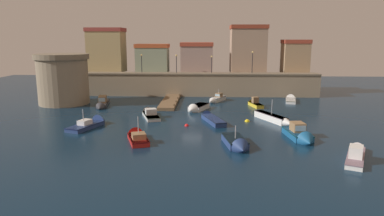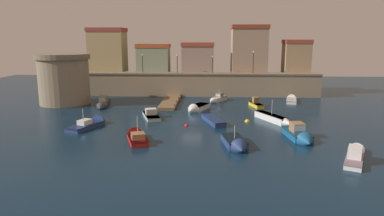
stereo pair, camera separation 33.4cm
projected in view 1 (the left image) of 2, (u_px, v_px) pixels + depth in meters
name	position (u px, v px, depth m)	size (l,w,h in m)	color
ground_plane	(192.00, 120.00, 43.93)	(107.34, 107.34, 0.00)	#0C2338
quay_wall	(197.00, 84.00, 62.42)	(43.30, 3.11, 4.15)	gray
old_town_backdrop	(194.00, 53.00, 65.22)	(41.28, 6.20, 8.75)	tan
fortress_tower	(63.00, 79.00, 54.32)	(8.36, 8.36, 7.86)	gray
pier_dock	(170.00, 102.00, 55.48)	(2.48, 12.46, 0.70)	brown
quay_lamp_0	(142.00, 60.00, 62.02)	(0.32, 0.32, 3.31)	black
quay_lamp_1	(176.00, 61.00, 61.75)	(0.32, 0.32, 3.25)	black
quay_lamp_2	(212.00, 61.00, 61.49)	(0.32, 0.32, 3.07)	black
quay_lamp_3	(252.00, 59.00, 61.08)	(0.32, 0.32, 3.86)	black
moored_boat_0	(216.00, 99.00, 56.73)	(3.36, 5.10, 2.25)	silver
moored_boat_1	(237.00, 144.00, 32.77)	(2.63, 5.25, 2.48)	navy
moored_boat_2	(150.00, 113.00, 46.27)	(3.53, 6.55, 1.76)	silver
moored_boat_3	(102.00, 104.00, 52.75)	(2.61, 7.04, 1.96)	#333338
moored_boat_4	(210.00, 118.00, 43.63)	(3.49, 6.96, 1.34)	navy
moored_boat_5	(254.00, 103.00, 53.06)	(2.23, 4.65, 1.73)	gold
moored_boat_6	(274.00, 118.00, 42.85)	(4.13, 6.87, 2.84)	white
moored_boat_7	(92.00, 123.00, 40.99)	(3.80, 6.36, 2.96)	navy
moored_boat_8	(291.00, 99.00, 57.54)	(2.70, 5.82, 1.44)	white
moored_boat_9	(137.00, 137.00, 35.35)	(3.26, 5.35, 3.24)	red
moored_boat_10	(301.00, 135.00, 35.28)	(2.49, 5.73, 2.16)	#195689
moored_boat_11	(356.00, 153.00, 30.06)	(4.10, 6.77, 1.81)	white
moored_boat_12	(196.00, 108.00, 49.59)	(3.53, 5.30, 1.64)	silver
mooring_buoy_0	(187.00, 126.00, 40.98)	(0.51, 0.51, 0.51)	red
mooring_buoy_1	(247.00, 122.00, 43.10)	(0.62, 0.62, 0.62)	yellow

